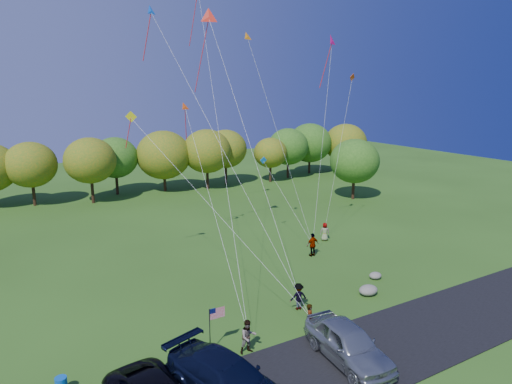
% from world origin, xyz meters
% --- Properties ---
extents(ground, '(140.00, 140.00, 0.00)m').
position_xyz_m(ground, '(0.00, 0.00, 0.00)').
color(ground, '#2C5217').
rests_on(ground, ground).
extents(asphalt_lane, '(44.00, 6.00, 0.06)m').
position_xyz_m(asphalt_lane, '(0.00, -4.00, 0.03)').
color(asphalt_lane, black).
rests_on(asphalt_lane, ground).
extents(treeline, '(74.59, 27.80, 8.04)m').
position_xyz_m(treeline, '(1.55, 35.69, 4.64)').
color(treeline, '#3A2315').
rests_on(treeline, ground).
extents(minivan_navy, '(4.47, 7.04, 1.90)m').
position_xyz_m(minivan_navy, '(-6.32, -3.60, 1.01)').
color(minivan_navy, black).
rests_on(minivan_navy, asphalt_lane).
extents(minivan_silver, '(2.75, 5.78, 1.91)m').
position_xyz_m(minivan_silver, '(0.24, -4.01, 1.01)').
color(minivan_silver, '#959A9F').
rests_on(minivan_silver, asphalt_lane).
extents(flyer_a, '(0.71, 0.76, 1.73)m').
position_xyz_m(flyer_a, '(0.28, -0.80, 0.87)').
color(flyer_a, '#4C4C59').
rests_on(flyer_a, ground).
extents(flyer_b, '(0.94, 0.76, 1.83)m').
position_xyz_m(flyer_b, '(-3.69, -0.80, 0.91)').
color(flyer_b, '#4C4C59').
rests_on(flyer_b, ground).
extents(flyer_c, '(1.21, 0.84, 1.71)m').
position_xyz_m(flyer_c, '(1.33, 1.79, 0.86)').
color(flyer_c, '#4C4C59').
rests_on(flyer_c, ground).
extents(flyer_d, '(1.14, 0.48, 1.95)m').
position_xyz_m(flyer_d, '(7.70, 8.72, 0.97)').
color(flyer_d, '#4C4C59').
rests_on(flyer_d, ground).
extents(flyer_e, '(0.96, 0.85, 1.65)m').
position_xyz_m(flyer_e, '(11.01, 11.30, 0.83)').
color(flyer_e, '#4C4C59').
rests_on(flyer_e, ground).
extents(flag_assembly, '(0.91, 0.59, 2.45)m').
position_xyz_m(flag_assembly, '(-5.12, 0.24, 1.83)').
color(flag_assembly, black).
rests_on(flag_assembly, ground).
extents(boulder_near, '(1.34, 1.05, 0.67)m').
position_xyz_m(boulder_near, '(6.53, 1.08, 0.33)').
color(boulder_near, gray).
rests_on(boulder_near, ground).
extents(boulder_far, '(0.94, 0.78, 0.49)m').
position_xyz_m(boulder_far, '(8.84, 2.77, 0.24)').
color(boulder_far, gray).
rests_on(boulder_far, ground).
extents(kites_aloft, '(19.37, 10.02, 15.29)m').
position_xyz_m(kites_aloft, '(2.75, 13.96, 17.56)').
color(kites_aloft, red).
rests_on(kites_aloft, ground).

